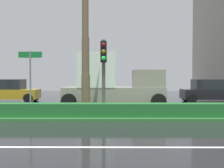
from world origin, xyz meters
TOP-DOWN VIEW (x-y plane):
  - ground_plane at (0.00, 9.00)m, footprint 90.00×42.00m
  - median_strip at (0.00, 8.00)m, footprint 85.50×4.00m
  - traffic_signal_median_right at (4.93, 6.82)m, footprint 0.28×0.43m
  - street_name_sign at (1.49, 7.12)m, footprint 1.10×0.08m
  - car_in_traffic_second at (-2.58, 15.06)m, footprint 4.30×2.02m
  - box_truck_lead at (5.32, 11.83)m, footprint 6.40×2.64m
  - car_in_traffic_third at (12.70, 14.92)m, footprint 4.30×2.02m

SIDE VIEW (x-z plane):
  - ground_plane at x=0.00m, z-range -0.10..0.00m
  - median_strip at x=0.00m, z-range 0.00..0.15m
  - car_in_traffic_second at x=-2.58m, z-range -0.03..1.69m
  - car_in_traffic_third at x=12.70m, z-range -0.03..1.69m
  - box_truck_lead at x=5.32m, z-range -0.18..3.28m
  - street_name_sign at x=1.49m, z-range 0.58..3.58m
  - traffic_signal_median_right at x=4.93m, z-range 0.81..4.28m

